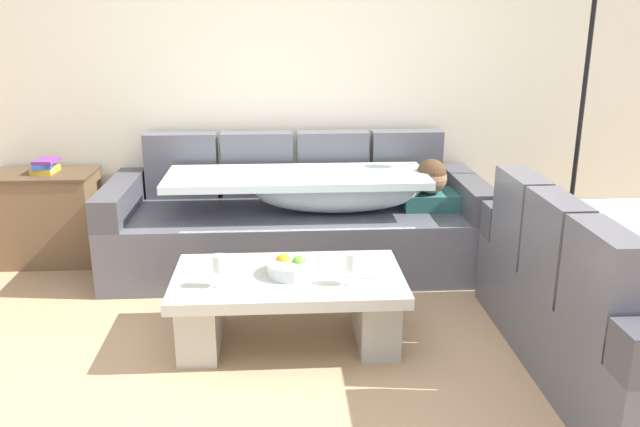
{
  "coord_description": "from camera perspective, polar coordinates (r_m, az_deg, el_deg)",
  "views": [
    {
      "loc": [
        0.06,
        -2.61,
        1.69
      ],
      "look_at": [
        0.29,
        1.07,
        0.55
      ],
      "focal_mm": 36.66,
      "sensor_mm": 36.0,
      "label": 1
    }
  ],
  "objects": [
    {
      "name": "fruit_bowl",
      "position": [
        3.42,
        -2.37,
        -4.68
      ],
      "size": [
        0.28,
        0.28,
        0.1
      ],
      "color": "silver",
      "rests_on": "coffee_table"
    },
    {
      "name": "open_magazine",
      "position": [
        3.47,
        3.15,
        -4.94
      ],
      "size": [
        0.32,
        0.26,
        0.01
      ],
      "primitive_type": "cube",
      "rotation": [
        0.0,
        0.0,
        -0.2
      ],
      "color": "white",
      "rests_on": "coffee_table"
    },
    {
      "name": "wine_glass_near_left",
      "position": [
        3.27,
        -8.75,
        -4.46
      ],
      "size": [
        0.07,
        0.07,
        0.17
      ],
      "color": "silver",
      "rests_on": "coffee_table"
    },
    {
      "name": "couch_near_window",
      "position": [
        3.51,
        24.78,
        -7.28
      ],
      "size": [
        0.92,
        1.74,
        0.88
      ],
      "rotation": [
        0.0,
        0.0,
        1.57
      ],
      "color": "#56565E",
      "rests_on": "ground_plane"
    },
    {
      "name": "floor_lamp",
      "position": [
        4.69,
        21.59,
        8.93
      ],
      "size": [
        0.33,
        0.31,
        1.95
      ],
      "color": "black",
      "rests_on": "ground_plane"
    },
    {
      "name": "ground_plane",
      "position": [
        3.11,
        -4.27,
        -15.77
      ],
      "size": [
        14.0,
        14.0,
        0.0
      ],
      "primitive_type": "plane",
      "color": "tan"
    },
    {
      "name": "back_wall",
      "position": [
        4.78,
        -4.4,
        13.0
      ],
      "size": [
        9.0,
        0.1,
        2.7
      ],
      "primitive_type": "cube",
      "color": "beige",
      "rests_on": "ground_plane"
    },
    {
      "name": "book_stack_on_cabinet",
      "position": [
        4.85,
        -22.87,
        3.84
      ],
      "size": [
        0.16,
        0.2,
        0.09
      ],
      "color": "gold",
      "rests_on": "side_cabinet"
    },
    {
      "name": "side_cabinet",
      "position": [
        4.95,
        -22.86,
        -0.3
      ],
      "size": [
        0.72,
        0.44,
        0.64
      ],
      "color": "brown",
      "rests_on": "ground_plane"
    },
    {
      "name": "wine_glass_near_right",
      "position": [
        3.27,
        2.78,
        -4.31
      ],
      "size": [
        0.07,
        0.07,
        0.17
      ],
      "color": "silver",
      "rests_on": "coffee_table"
    },
    {
      "name": "coffee_table",
      "position": [
        3.48,
        -2.77,
        -7.53
      ],
      "size": [
        1.2,
        0.68,
        0.38
      ],
      "color": "#B9B8AB",
      "rests_on": "ground_plane"
    },
    {
      "name": "couch_along_wall",
      "position": [
        4.46,
        -1.46,
        -0.67
      ],
      "size": [
        2.51,
        0.92,
        0.88
      ],
      "color": "#56565E",
      "rests_on": "ground_plane"
    }
  ]
}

